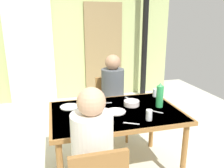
{
  "coord_description": "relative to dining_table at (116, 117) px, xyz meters",
  "views": [
    {
      "loc": [
        -0.28,
        -2.32,
        1.65
      ],
      "look_at": [
        0.32,
        -0.09,
        0.99
      ],
      "focal_mm": 35.95,
      "sensor_mm": 36.0,
      "label": 1
    }
  ],
  "objects": [
    {
      "name": "serving_bowl_center",
      "position": [
        0.21,
        0.1,
        0.1
      ],
      "size": [
        0.17,
        0.17,
        0.05
      ],
      "primitive_type": "cylinder",
      "color": "silver",
      "rests_on": "dining_table"
    },
    {
      "name": "cutlery_knife_near",
      "position": [
        0.39,
        -0.13,
        0.08
      ],
      "size": [
        0.12,
        0.12,
        0.0
      ],
      "primitive_type": "cube",
      "rotation": [
        0.0,
        0.0,
        2.33
      ],
      "color": "silver",
      "rests_on": "dining_table"
    },
    {
      "name": "dinner_plate_far_side",
      "position": [
        -0.46,
        0.23,
        0.08
      ],
      "size": [
        0.2,
        0.2,
        0.01
      ],
      "primitive_type": "cylinder",
      "color": "white",
      "rests_on": "dining_table"
    },
    {
      "name": "dinner_plate_far_center",
      "position": [
        -0.22,
        0.1,
        0.08
      ],
      "size": [
        0.23,
        0.23,
        0.01
      ],
      "primitive_type": "cylinder",
      "color": "white",
      "rests_on": "dining_table"
    },
    {
      "name": "stove_pipe_column",
      "position": [
        1.3,
        2.35,
        0.65
      ],
      "size": [
        0.12,
        0.12,
        2.62
      ],
      "primitive_type": "cylinder",
      "color": "black",
      "rests_on": "ground_plane"
    },
    {
      "name": "curtain_panel",
      "position": [
        -1.01,
        2.6,
        0.44
      ],
      "size": [
        0.9,
        0.03,
        2.2
      ],
      "primitive_type": "cube",
      "color": "white",
      "rests_on": "ground_plane"
    },
    {
      "name": "drinking_glass_by_far_diner",
      "position": [
        0.24,
        -0.29,
        0.13
      ],
      "size": [
        0.06,
        0.06,
        0.1
      ],
      "primitive_type": "cylinder",
      "color": "silver",
      "rests_on": "dining_table"
    },
    {
      "name": "cutlery_fork_far",
      "position": [
        0.06,
        -0.32,
        0.08
      ],
      "size": [
        0.14,
        0.09,
        0.0
      ],
      "primitive_type": "cube",
      "rotation": [
        0.0,
        0.0,
        2.64
      ],
      "color": "silver",
      "rests_on": "dining_table"
    },
    {
      "name": "door_wooden",
      "position": [
        0.48,
        2.62,
        0.34
      ],
      "size": [
        0.8,
        0.05,
        2.0
      ],
      "primitive_type": "cube",
      "color": "olive",
      "rests_on": "ground_plane"
    },
    {
      "name": "wall_back",
      "position": [
        -0.32,
        2.7,
        0.65
      ],
      "size": [
        4.6,
        0.1,
        2.62
      ],
      "primitive_type": "cube",
      "color": "#AEBC78",
      "rests_on": "ground_plane"
    },
    {
      "name": "dinner_plate_near_right",
      "position": [
        -0.01,
        -0.03,
        0.08
      ],
      "size": [
        0.2,
        0.2,
        0.01
      ],
      "primitive_type": "cylinder",
      "color": "white",
      "rests_on": "dining_table"
    },
    {
      "name": "ground_plane",
      "position": [
        -0.32,
        0.24,
        -0.66
      ],
      "size": [
        6.41,
        6.41,
        0.0
      ],
      "primitive_type": "plane",
      "color": "beige"
    },
    {
      "name": "water_bottle_green_near",
      "position": [
        0.49,
        -0.01,
        0.2
      ],
      "size": [
        0.08,
        0.08,
        0.27
      ],
      "color": "green",
      "rests_on": "dining_table"
    },
    {
      "name": "chair_far_diner",
      "position": [
        0.15,
        0.8,
        -0.17
      ],
      "size": [
        0.4,
        0.4,
        0.87
      ],
      "rotation": [
        0.0,
        0.0,
        3.14
      ],
      "color": "olive",
      "rests_on": "ground_plane"
    },
    {
      "name": "person_near_diner",
      "position": [
        -0.37,
        -0.67,
        0.12
      ],
      "size": [
        0.3,
        0.37,
        0.77
      ],
      "color": "white",
      "rests_on": "ground_plane"
    },
    {
      "name": "drinking_glass_by_near_diner",
      "position": [
        0.59,
        0.32,
        0.12
      ],
      "size": [
        0.06,
        0.06,
        0.1
      ],
      "primitive_type": "cylinder",
      "color": "silver",
      "rests_on": "dining_table"
    },
    {
      "name": "dining_table",
      "position": [
        0.0,
        0.0,
        0.0
      ],
      "size": [
        1.34,
        0.9,
        0.74
      ],
      "color": "olive",
      "rests_on": "ground_plane"
    },
    {
      "name": "person_far_diner",
      "position": [
        0.15,
        0.67,
        0.12
      ],
      "size": [
        0.3,
        0.37,
        0.77
      ],
      "rotation": [
        0.0,
        0.0,
        3.14
      ],
      "color": "#53595E",
      "rests_on": "ground_plane"
    },
    {
      "name": "cutlery_fork_near",
      "position": [
        0.25,
        0.32,
        0.08
      ],
      "size": [
        0.06,
        0.15,
        0.0
      ],
      "primitive_type": "cube",
      "rotation": [
        0.0,
        0.0,
        5.02
      ],
      "color": "silver",
      "rests_on": "dining_table"
    },
    {
      "name": "dinner_plate_near_left",
      "position": [
        -0.37,
        -0.12,
        0.08
      ],
      "size": [
        0.22,
        0.22,
        0.01
      ],
      "primitive_type": "cylinder",
      "color": "white",
      "rests_on": "dining_table"
    },
    {
      "name": "cutlery_knife_far",
      "position": [
        -0.05,
        0.24,
        0.08
      ],
      "size": [
        0.15,
        0.03,
        0.0
      ],
      "primitive_type": "cube",
      "rotation": [
        0.0,
        0.0,
        3.08
      ],
      "color": "silver",
      "rests_on": "dining_table"
    }
  ]
}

